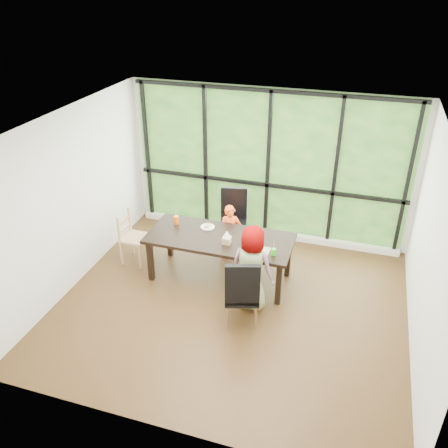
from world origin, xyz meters
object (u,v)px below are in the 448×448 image
Objects in this scene: chair_interior_leather at (242,290)px; orange_cup at (176,220)px; child_older at (253,268)px; plate_far at (208,227)px; dining_table at (220,257)px; green_cup at (274,252)px; plate_near at (257,250)px; tissue_box at (227,240)px; child_toddler at (230,233)px; chair_end_beech at (135,238)px; chair_window_leather at (233,221)px.

chair_interior_leather is 1.83m from orange_cup.
child_older is 5.80× the size of plate_far.
dining_table is at bearing -39.87° from plate_far.
chair_interior_leather is 0.78m from green_cup.
plate_near reaches higher than dining_table.
chair_interior_leather reaches higher than green_cup.
dining_table is 0.48m from tissue_box.
orange_cup is at bearing -175.19° from child_toddler.
chair_end_beech is 2.44m from green_cup.
chair_window_leather reaches higher than tissue_box.
green_cup is 0.86× the size of tissue_box.
dining_table is 2.50× the size of chair_end_beech.
chair_window_leather is 1.20× the size of chair_end_beech.
chair_window_leather is at bearing 101.33° from tissue_box.
child_older reaches higher than tissue_box.
plate_far is at bearing -79.48° from chair_end_beech.
chair_interior_leather is at bearing -112.91° from green_cup.
orange_cup is at bearing 163.94° from plate_near.
chair_end_beech is at bearing 179.83° from child_toddler.
chair_interior_leather is 8.79× the size of tissue_box.
dining_table is at bearing 161.63° from plate_near.
green_cup is (1.18, -0.49, 0.05)m from plate_far.
chair_window_leather is 0.36m from child_toddler.
chair_interior_leather is 0.95m from tissue_box.
chair_end_beech is 1.59m from child_toddler.
plate_far is (-0.28, -0.34, 0.26)m from child_toddler.
child_older reaches higher than plate_far.
child_toddler is at bearing -84.63° from chair_interior_leather.
orange_cup is at bearing 165.83° from dining_table.
tissue_box is (-0.51, 0.39, 0.15)m from child_older.
child_toddler is at bearing 24.96° from orange_cup.
child_toddler is (0.06, -0.36, -0.04)m from chair_window_leather.
chair_window_leather is at bearing -54.26° from child_older.
chair_end_beech is at bearing 173.20° from green_cup.
plate_near is (0.03, 0.72, 0.22)m from chair_interior_leather.
dining_table is 18.28× the size of tissue_box.
plate_near is at bearing -71.01° from child_toddler.
child_older reaches higher than green_cup.
green_cup is at bearing -8.99° from plate_near.
chair_window_leather and chair_interior_leather have the same top height.
chair_end_beech is 2.17m from plate_near.
child_toddler is 8.13× the size of tissue_box.
chair_end_beech is 0.90× the size of child_toddler.
child_older is 1.65m from orange_cup.
child_older reaches higher than chair_window_leather.
chair_end_beech is (-1.49, 0.03, 0.08)m from dining_table.
dining_table is 21.38× the size of green_cup.
plate_far is at bearing -118.95° from chair_window_leather.
plate_near is 1.50m from orange_cup.
dining_table is 2.08× the size of chair_window_leather.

